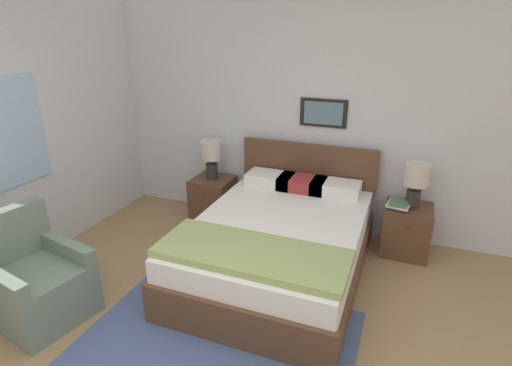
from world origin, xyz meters
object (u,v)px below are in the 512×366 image
object	(u,v)px
bed	(279,243)
table_lamp_near_window	(211,154)
nightstand_near_window	(213,198)
table_lamp_by_door	(416,179)
armchair	(35,283)
nightstand_by_door	(406,230)

from	to	relation	value
bed	table_lamp_near_window	xyz separation A→B (m)	(-1.15, 0.85, 0.52)
nightstand_near_window	table_lamp_near_window	size ratio (longest dim) A/B	1.10
nightstand_near_window	table_lamp_by_door	distance (m)	2.38
armchair	nightstand_by_door	distance (m)	3.56
nightstand_near_window	table_lamp_near_window	world-z (taller)	table_lamp_near_window
bed	nightstand_by_door	bearing A→B (deg)	36.11
nightstand_by_door	armchair	bearing A→B (deg)	-142.42
table_lamp_by_door	bed	bearing A→B (deg)	-143.78
bed	table_lamp_near_window	world-z (taller)	bed
nightstand_by_door	table_lamp_near_window	world-z (taller)	table_lamp_near_window
nightstand_by_door	table_lamp_near_window	size ratio (longest dim) A/B	1.10
table_lamp_by_door	nightstand_near_window	bearing A→B (deg)	-179.56
nightstand_near_window	bed	bearing A→B (deg)	-36.11
bed	armchair	bearing A→B (deg)	-141.45
nightstand_by_door	table_lamp_by_door	distance (m)	0.57
nightstand_by_door	table_lamp_by_door	size ratio (longest dim) A/B	1.10
nightstand_by_door	bed	bearing A→B (deg)	-143.89
armchair	table_lamp_near_window	size ratio (longest dim) A/B	1.87
armchair	table_lamp_by_door	size ratio (longest dim) A/B	1.87
table_lamp_by_door	table_lamp_near_window	bearing A→B (deg)	180.00
bed	nightstand_near_window	bearing A→B (deg)	143.89
armchair	nightstand_near_window	xyz separation A→B (m)	(0.53, 2.17, -0.04)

